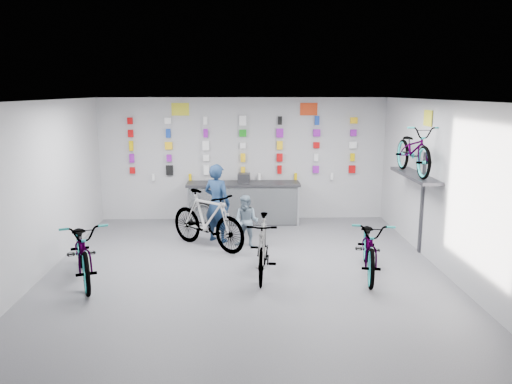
{
  "coord_description": "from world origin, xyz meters",
  "views": [
    {
      "loc": [
        -0.09,
        -8.19,
        3.16
      ],
      "look_at": [
        0.23,
        1.4,
        1.2
      ],
      "focal_mm": 35.0,
      "sensor_mm": 36.0,
      "label": 1
    }
  ],
  "objects_px": {
    "counter": "(243,204)",
    "customer": "(247,221)",
    "clerk": "(217,203)",
    "bike_left": "(83,249)",
    "bike_right": "(370,246)",
    "bike_service": "(207,220)",
    "bike_center": "(263,247)"
  },
  "relations": [
    {
      "from": "bike_left",
      "to": "bike_center",
      "type": "xyz_separation_m",
      "value": [
        3.03,
        0.11,
        -0.02
      ]
    },
    {
      "from": "counter",
      "to": "customer",
      "type": "relative_size",
      "value": 2.51
    },
    {
      "from": "counter",
      "to": "bike_service",
      "type": "distance_m",
      "value": 2.06
    },
    {
      "from": "counter",
      "to": "bike_service",
      "type": "relative_size",
      "value": 1.36
    },
    {
      "from": "counter",
      "to": "customer",
      "type": "bearing_deg",
      "value": -88.48
    },
    {
      "from": "bike_service",
      "to": "clerk",
      "type": "height_order",
      "value": "clerk"
    },
    {
      "from": "bike_left",
      "to": "bike_service",
      "type": "xyz_separation_m",
      "value": [
        1.98,
        1.72,
        0.05
      ]
    },
    {
      "from": "bike_left",
      "to": "bike_center",
      "type": "relative_size",
      "value": 1.19
    },
    {
      "from": "bike_center",
      "to": "bike_right",
      "type": "height_order",
      "value": "bike_center"
    },
    {
      "from": "counter",
      "to": "bike_service",
      "type": "xyz_separation_m",
      "value": [
        -0.74,
        -1.92,
        0.11
      ]
    },
    {
      "from": "bike_left",
      "to": "bike_service",
      "type": "height_order",
      "value": "bike_service"
    },
    {
      "from": "bike_left",
      "to": "bike_right",
      "type": "bearing_deg",
      "value": -19.97
    },
    {
      "from": "clerk",
      "to": "counter",
      "type": "bearing_deg",
      "value": -80.06
    },
    {
      "from": "bike_right",
      "to": "bike_service",
      "type": "relative_size",
      "value": 1.0
    },
    {
      "from": "counter",
      "to": "bike_center",
      "type": "height_order",
      "value": "bike_center"
    },
    {
      "from": "bike_service",
      "to": "clerk",
      "type": "xyz_separation_m",
      "value": [
        0.18,
        0.47,
        0.24
      ]
    },
    {
      "from": "counter",
      "to": "bike_left",
      "type": "height_order",
      "value": "bike_left"
    },
    {
      "from": "bike_right",
      "to": "bike_left",
      "type": "bearing_deg",
      "value": -168.19
    },
    {
      "from": "bike_center",
      "to": "clerk",
      "type": "bearing_deg",
      "value": 118.63
    },
    {
      "from": "bike_left",
      "to": "clerk",
      "type": "bearing_deg",
      "value": 24.07
    },
    {
      "from": "bike_center",
      "to": "customer",
      "type": "relative_size",
      "value": 1.63
    },
    {
      "from": "bike_left",
      "to": "customer",
      "type": "bearing_deg",
      "value": 11.13
    },
    {
      "from": "bike_right",
      "to": "customer",
      "type": "height_order",
      "value": "customer"
    },
    {
      "from": "bike_right",
      "to": "bike_service",
      "type": "distance_m",
      "value": 3.32
    },
    {
      "from": "bike_center",
      "to": "bike_service",
      "type": "relative_size",
      "value": 0.89
    },
    {
      "from": "counter",
      "to": "bike_right",
      "type": "bearing_deg",
      "value": -58.43
    },
    {
      "from": "bike_left",
      "to": "counter",
      "type": "bearing_deg",
      "value": 31.85
    },
    {
      "from": "counter",
      "to": "clerk",
      "type": "relative_size",
      "value": 1.62
    },
    {
      "from": "bike_left",
      "to": "customer",
      "type": "height_order",
      "value": "bike_left"
    },
    {
      "from": "bike_center",
      "to": "bike_service",
      "type": "xyz_separation_m",
      "value": [
        -1.05,
        1.61,
        0.07
      ]
    },
    {
      "from": "clerk",
      "to": "customer",
      "type": "height_order",
      "value": "clerk"
    },
    {
      "from": "counter",
      "to": "clerk",
      "type": "bearing_deg",
      "value": -111.24
    }
  ]
}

